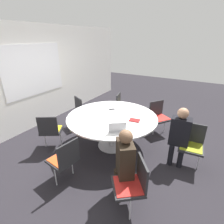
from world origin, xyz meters
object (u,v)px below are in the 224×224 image
(chair_0, at_px, (133,182))
(chair_6, at_px, (65,158))
(chair_1, at_px, (192,143))
(chair_3, at_px, (123,105))
(laptop, at_px, (117,129))
(chair_5, at_px, (50,129))
(person_0, at_px, (124,160))
(chair_4, at_px, (83,108))
(spiral_notebook, at_px, (135,120))
(person_1, at_px, (180,133))
(cell_phone, at_px, (112,109))
(chair_2, at_px, (159,115))

(chair_0, distance_m, chair_6, 1.20)
(chair_1, xyz_separation_m, chair_6, (-1.56, 1.78, 0.00))
(chair_3, bearing_deg, laptop, 9.72)
(chair_5, bearing_deg, person_0, -42.14)
(chair_4, xyz_separation_m, spiral_notebook, (-0.48, -1.77, 0.27))
(chair_0, distance_m, person_1, 1.43)
(chair_3, xyz_separation_m, person_1, (-1.20, -1.81, 0.20))
(chair_6, relative_size, person_0, 0.71)
(chair_3, height_order, cell_phone, chair_3)
(laptop, xyz_separation_m, spiral_notebook, (0.57, -0.11, -0.04))
(person_1, bearing_deg, chair_3, -38.28)
(chair_4, height_order, chair_6, same)
(chair_3, xyz_separation_m, chair_4, (-0.78, 0.86, 0.00))
(chair_6, bearing_deg, cell_phone, 10.70)
(chair_1, relative_size, chair_3, 1.00)
(chair_6, height_order, person_1, person_1)
(chair_3, bearing_deg, spiral_notebook, 21.93)
(chair_2, xyz_separation_m, chair_6, (-2.50, 0.86, 0.00))
(chair_4, bearing_deg, chair_1, 19.20)
(person_1, bearing_deg, spiral_notebook, -0.95)
(chair_3, bearing_deg, person_1, 42.45)
(cell_phone, bearing_deg, chair_3, 11.27)
(chair_4, bearing_deg, chair_2, 42.91)
(person_0, relative_size, laptop, 3.00)
(chair_4, distance_m, person_1, 2.71)
(chair_1, height_order, chair_2, same)
(chair_0, height_order, person_0, person_0)
(chair_6, xyz_separation_m, spiral_notebook, (1.40, -0.65, 0.27))
(chair_4, height_order, person_1, person_1)
(chair_4, height_order, chair_5, same)
(chair_2, relative_size, chair_5, 1.00)
(chair_3, height_order, chair_6, same)
(spiral_notebook, bearing_deg, chair_5, 116.59)
(spiral_notebook, bearing_deg, cell_phone, 67.69)
(chair_0, bearing_deg, spiral_notebook, -14.97)
(chair_3, distance_m, cell_phone, 1.02)
(chair_3, xyz_separation_m, chair_6, (-2.66, -0.26, 0.00))
(chair_0, relative_size, chair_1, 1.00)
(person_0, bearing_deg, spiral_notebook, -21.64)
(laptop, distance_m, cell_phone, 1.06)
(chair_1, relative_size, chair_2, 1.00)
(person_0, relative_size, cell_phone, 7.99)
(chair_2, distance_m, laptop, 1.73)
(chair_2, height_order, chair_6, same)
(chair_0, height_order, person_1, person_1)
(spiral_notebook, height_order, cell_phone, spiral_notebook)
(chair_3, relative_size, person_0, 0.71)
(chair_2, bearing_deg, cell_phone, -13.58)
(chair_0, height_order, laptop, laptop)
(chair_4, bearing_deg, spiral_notebook, 10.32)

